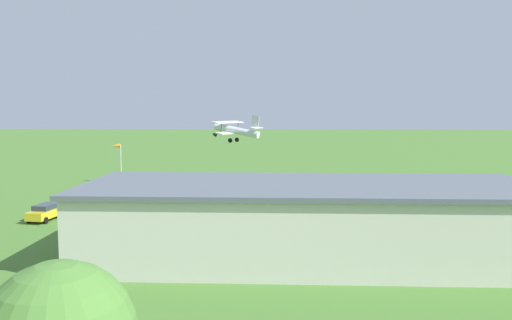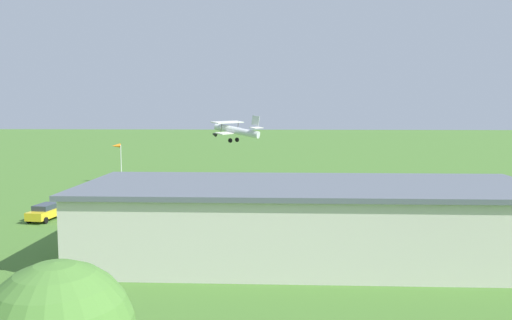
{
  "view_description": "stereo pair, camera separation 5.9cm",
  "coord_description": "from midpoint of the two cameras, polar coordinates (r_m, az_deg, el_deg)",
  "views": [
    {
      "loc": [
        1.53,
        69.59,
        11.02
      ],
      "look_at": [
        4.09,
        9.81,
        4.96
      ],
      "focal_mm": 35.53,
      "sensor_mm": 36.0,
      "label": 1
    },
    {
      "loc": [
        1.47,
        69.59,
        11.02
      ],
      "look_at": [
        4.09,
        9.81,
        4.96
      ],
      "focal_mm": 35.53,
      "sensor_mm": 36.0,
      "label": 2
    }
  ],
  "objects": [
    {
      "name": "ground_plane",
      "position": [
        70.47,
        3.7,
        -3.23
      ],
      "size": [
        400.0,
        400.0,
        0.0
      ],
      "primitive_type": "plane",
      "color": "#47752D"
    },
    {
      "name": "hangar",
      "position": [
        37.8,
        5.99,
        -6.81
      ],
      "size": [
        33.17,
        12.46,
        5.59
      ],
      "color": "beige",
      "rests_on": "ground_plane"
    },
    {
      "name": "biplane",
      "position": [
        72.13,
        -2.36,
        3.39
      ],
      "size": [
        7.8,
        7.33,
        3.87
      ],
      "color": "silver"
    },
    {
      "name": "car_white",
      "position": [
        51.49,
        -16.11,
        -5.87
      ],
      "size": [
        2.17,
        4.33,
        1.57
      ],
      "color": "white",
      "rests_on": "ground_plane"
    },
    {
      "name": "car_yellow",
      "position": [
        54.69,
        -22.54,
        -5.39
      ],
      "size": [
        2.42,
        4.66,
        1.61
      ],
      "color": "gold",
      "rests_on": "ground_plane"
    },
    {
      "name": "person_by_parked_cars",
      "position": [
        51.71,
        22.62,
        -6.05
      ],
      "size": [
        0.53,
        0.53,
        1.65
      ],
      "color": "orange",
      "rests_on": "ground_plane"
    },
    {
      "name": "person_beside_truck",
      "position": [
        54.57,
        15.68,
        -5.28
      ],
      "size": [
        0.53,
        0.53,
        1.53
      ],
      "color": "#33723F",
      "rests_on": "ground_plane"
    },
    {
      "name": "person_near_hangar_door",
      "position": [
        50.68,
        22.92,
        -6.34
      ],
      "size": [
        0.47,
        0.47,
        1.58
      ],
      "color": "#3F3F47",
      "rests_on": "ground_plane"
    },
    {
      "name": "person_crossing_taxiway",
      "position": [
        55.03,
        -10.32,
        -4.97
      ],
      "size": [
        0.47,
        0.47,
        1.7
      ],
      "color": "#33723F",
      "rests_on": "ground_plane"
    },
    {
      "name": "windsock",
      "position": [
        77.18,
        -15.39,
        1.25
      ],
      "size": [
        1.44,
        1.33,
        5.92
      ],
      "color": "silver",
      "rests_on": "ground_plane"
    }
  ]
}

